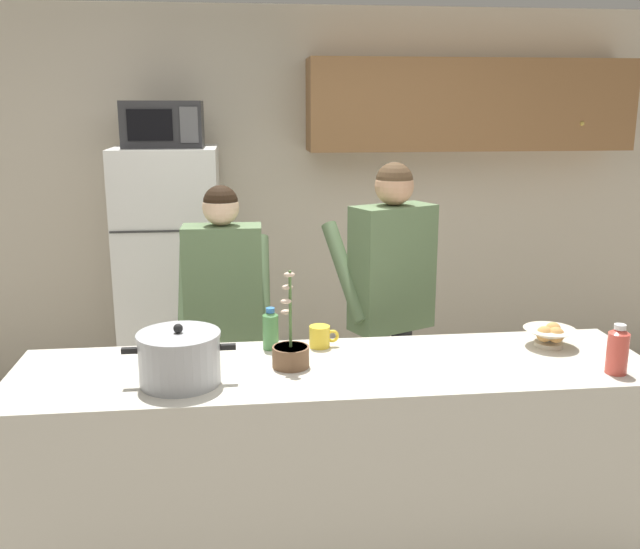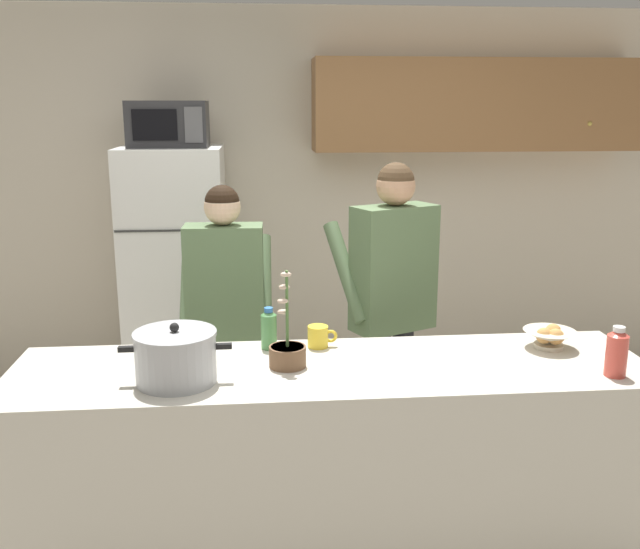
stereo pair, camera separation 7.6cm
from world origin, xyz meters
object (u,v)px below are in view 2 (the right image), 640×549
(coffee_mug, at_px, (319,337))
(potted_orchid, at_px, (287,352))
(refrigerator, at_px, (177,278))
(bottle_near_edge, at_px, (617,352))
(microwave, at_px, (169,124))
(person_by_sink, at_px, (392,284))
(bread_bowl, at_px, (550,337))
(person_near_pot, at_px, (225,301))
(cooking_pot, at_px, (176,357))
(bottle_mid_counter, at_px, (269,328))

(coffee_mug, relative_size, potted_orchid, 0.33)
(refrigerator, xyz_separation_m, bottle_near_edge, (1.91, -2.06, 0.17))
(refrigerator, bearing_deg, microwave, -89.93)
(microwave, distance_m, bottle_near_edge, 2.91)
(person_by_sink, xyz_separation_m, bottle_near_edge, (0.69, -1.00, -0.03))
(refrigerator, relative_size, bread_bowl, 7.47)
(person_near_pot, height_order, bread_bowl, person_near_pot)
(microwave, xyz_separation_m, cooking_pot, (0.21, -1.94, -0.82))
(cooking_pot, height_order, coffee_mug, cooking_pot)
(microwave, distance_m, person_by_sink, 1.78)
(refrigerator, distance_m, bottle_mid_counter, 1.72)
(refrigerator, height_order, potted_orchid, refrigerator)
(refrigerator, relative_size, bottle_mid_counter, 9.20)
(person_near_pot, xyz_separation_m, cooking_pot, (-0.15, -0.96, 0.05))
(person_near_pot, xyz_separation_m, bottle_near_edge, (1.55, -1.06, 0.05))
(refrigerator, distance_m, bottle_near_edge, 2.81)
(cooking_pot, height_order, bottle_mid_counter, cooking_pot)
(refrigerator, height_order, bottle_near_edge, refrigerator)
(coffee_mug, relative_size, bottle_near_edge, 0.65)
(cooking_pot, xyz_separation_m, coffee_mug, (0.58, 0.35, -0.05))
(microwave, relative_size, bottle_mid_counter, 2.60)
(bottle_mid_counter, bearing_deg, coffee_mug, -0.54)
(bottle_mid_counter, bearing_deg, person_near_pot, 109.02)
(bread_bowl, xyz_separation_m, bottle_mid_counter, (-1.22, 0.11, 0.04))
(cooking_pot, distance_m, bread_bowl, 1.59)
(microwave, relative_size, person_near_pot, 0.31)
(microwave, distance_m, coffee_mug, 1.98)
(person_near_pot, xyz_separation_m, potted_orchid, (0.28, -0.84, 0.01))
(bottle_mid_counter, bearing_deg, bottle_near_edge, -18.25)
(person_by_sink, relative_size, bottle_near_edge, 8.32)
(bread_bowl, distance_m, bottle_mid_counter, 1.22)
(person_by_sink, xyz_separation_m, bottle_mid_counter, (-0.65, -0.55, -0.04))
(microwave, distance_m, bread_bowl, 2.62)
(coffee_mug, height_order, bread_bowl, bread_bowl)
(bottle_mid_counter, xyz_separation_m, potted_orchid, (0.07, -0.22, -0.03))
(bottle_near_edge, bearing_deg, bread_bowl, 110.76)
(potted_orchid, bearing_deg, bread_bowl, 5.67)
(person_by_sink, xyz_separation_m, coffee_mug, (-0.43, -0.56, -0.08))
(microwave, height_order, person_by_sink, microwave)
(coffee_mug, bearing_deg, potted_orchid, -123.40)
(person_near_pot, height_order, cooking_pot, person_near_pot)
(person_near_pot, relative_size, coffee_mug, 11.96)
(refrigerator, bearing_deg, potted_orchid, -70.73)
(bottle_mid_counter, relative_size, potted_orchid, 0.46)
(microwave, bearing_deg, person_by_sink, -40.37)
(person_near_pot, height_order, bottle_mid_counter, person_near_pot)
(person_near_pot, bearing_deg, bottle_near_edge, -34.25)
(refrigerator, height_order, person_near_pot, refrigerator)
(microwave, xyz_separation_m, bottle_mid_counter, (0.57, -1.59, -0.83))
(person_by_sink, xyz_separation_m, bread_bowl, (0.57, -0.66, -0.08))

